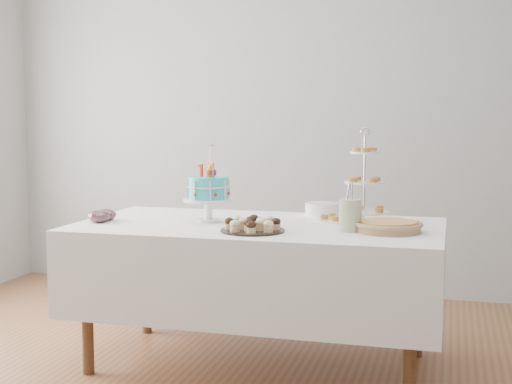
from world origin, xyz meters
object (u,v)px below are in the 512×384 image
(tiered_stand, at_px, (364,183))
(jam_bowl_a, at_px, (99,217))
(pastry_plate, at_px, (337,218))
(plate_stack, at_px, (322,209))
(birthday_cake, at_px, (208,201))
(pie, at_px, (388,226))
(jam_bowl_b, at_px, (106,215))
(utensil_pitcher, at_px, (350,214))
(cupcake_tray, at_px, (253,224))
(table, at_px, (259,266))

(tiered_stand, xyz_separation_m, jam_bowl_a, (-1.37, -0.39, -0.18))
(tiered_stand, bearing_deg, pastry_plate, -177.30)
(jam_bowl_a, bearing_deg, plate_stack, 27.81)
(birthday_cake, relative_size, pie, 1.23)
(jam_bowl_b, distance_m, utensil_pitcher, 1.34)
(birthday_cake, relative_size, utensil_pitcher, 1.72)
(cupcake_tray, distance_m, tiered_stand, 0.70)
(pie, bearing_deg, birthday_cake, 175.17)
(birthday_cake, bearing_deg, jam_bowl_a, -142.09)
(birthday_cake, bearing_deg, pie, 15.22)
(pie, height_order, tiered_stand, tiered_stand)
(birthday_cake, xyz_separation_m, plate_stack, (0.55, 0.40, -0.08))
(birthday_cake, xyz_separation_m, utensil_pitcher, (0.78, -0.11, -0.03))
(birthday_cake, bearing_deg, plate_stack, 56.47)
(birthday_cake, bearing_deg, table, 20.76)
(cupcake_tray, relative_size, pastry_plate, 1.31)
(cupcake_tray, bearing_deg, tiered_stand, 43.43)
(tiered_stand, bearing_deg, plate_stack, 144.39)
(pastry_plate, bearing_deg, plate_stack, 121.80)
(pie, bearing_deg, jam_bowl_b, -179.46)
(plate_stack, distance_m, jam_bowl_b, 1.21)
(birthday_cake, height_order, pie, birthday_cake)
(birthday_cake, distance_m, jam_bowl_b, 0.57)
(birthday_cake, relative_size, jam_bowl_b, 3.79)
(cupcake_tray, xyz_separation_m, pie, (0.65, 0.17, -0.00))
(pie, bearing_deg, tiered_stand, 117.54)
(table, bearing_deg, utensil_pitcher, -13.10)
(table, distance_m, plate_stack, 0.55)
(pie, distance_m, jam_bowl_a, 1.53)
(table, height_order, utensil_pitcher, utensil_pitcher)
(jam_bowl_a, height_order, jam_bowl_b, jam_bowl_a)
(table, xyz_separation_m, birthday_cake, (-0.28, -0.00, 0.34))
(cupcake_tray, bearing_deg, birthday_cake, 141.62)
(pie, relative_size, plate_stack, 1.78)
(plate_stack, xyz_separation_m, jam_bowl_b, (-1.11, -0.50, -0.01))
(pie, height_order, utensil_pitcher, utensil_pitcher)
(cupcake_tray, height_order, jam_bowl_a, cupcake_tray)
(pie, xyz_separation_m, tiered_stand, (-0.15, 0.30, 0.18))
(table, height_order, jam_bowl_b, jam_bowl_b)
(tiered_stand, bearing_deg, utensil_pitcher, -95.35)
(plate_stack, relative_size, jam_bowl_b, 1.73)
(jam_bowl_b, relative_size, utensil_pitcher, 0.45)
(table, relative_size, plate_stack, 10.04)
(plate_stack, xyz_separation_m, utensil_pitcher, (0.23, -0.52, 0.05))
(pie, bearing_deg, utensil_pitcher, -170.37)
(utensil_pitcher, bearing_deg, jam_bowl_b, -176.04)
(pie, relative_size, jam_bowl_a, 2.95)
(table, xyz_separation_m, cupcake_tray, (0.04, -0.26, 0.26))
(jam_bowl_b, height_order, utensil_pitcher, utensil_pitcher)
(table, bearing_deg, plate_stack, 56.29)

